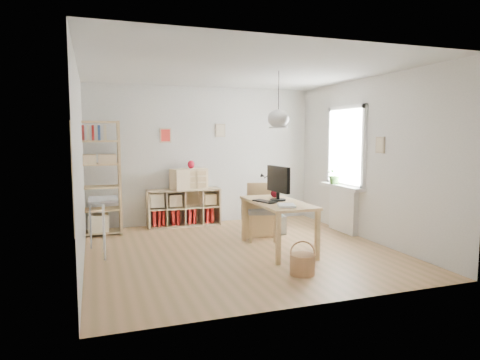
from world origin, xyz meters
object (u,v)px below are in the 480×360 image
object	(u,v)px
tall_bookshelf	(96,174)
drawer_chest	(189,179)
cube_shelf	(182,210)
storage_chest	(267,220)
chair	(261,208)
monitor	(278,181)
desk	(278,208)

from	to	relation	value
tall_bookshelf	drawer_chest	world-z (taller)	tall_bookshelf
cube_shelf	storage_chest	world-z (taller)	cube_shelf
chair	monitor	world-z (taller)	monitor
cube_shelf	drawer_chest	size ratio (longest dim) A/B	2.04
storage_chest	monitor	size ratio (longest dim) A/B	1.30
tall_bookshelf	chair	world-z (taller)	tall_bookshelf
desk	tall_bookshelf	size ratio (longest dim) A/B	0.75
tall_bookshelf	storage_chest	size ratio (longest dim) A/B	2.51
chair	drawer_chest	world-z (taller)	drawer_chest
cube_shelf	chair	xyz separation A→B (m)	(1.04, -1.52, 0.24)
tall_bookshelf	monitor	xyz separation A→B (m)	(2.63, -1.86, -0.04)
chair	drawer_chest	size ratio (longest dim) A/B	1.38
chair	tall_bookshelf	bearing A→B (deg)	170.79
storage_chest	monitor	bearing A→B (deg)	-93.54
monitor	desk	bearing A→B (deg)	-123.46
cube_shelf	storage_chest	size ratio (longest dim) A/B	1.75
cube_shelf	storage_chest	bearing A→B (deg)	-38.52
monitor	drawer_chest	distance (m)	2.30
tall_bookshelf	chair	distance (m)	2.94
desk	monitor	xyz separation A→B (m)	(0.05, 0.09, 0.39)
chair	storage_chest	world-z (taller)	chair
cube_shelf	chair	bearing A→B (deg)	-55.47
tall_bookshelf	monitor	size ratio (longest dim) A/B	3.27
cube_shelf	monitor	world-z (taller)	monitor
cube_shelf	monitor	size ratio (longest dim) A/B	2.29
cube_shelf	chair	distance (m)	1.86
tall_bookshelf	monitor	world-z (taller)	tall_bookshelf
drawer_chest	storage_chest	bearing A→B (deg)	-56.72
cube_shelf	monitor	distance (m)	2.51
tall_bookshelf	desk	bearing A→B (deg)	-37.01
storage_chest	tall_bookshelf	bearing A→B (deg)	175.02
chair	desk	bearing A→B (deg)	-75.53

